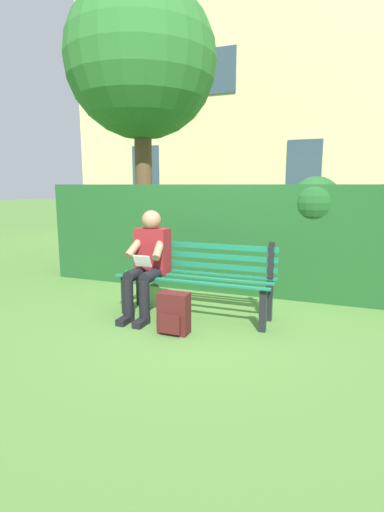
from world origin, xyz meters
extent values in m
plane|color=#517F38|center=(0.00, 0.00, 0.00)|extent=(60.00, 60.00, 0.00)
cube|color=black|center=(-0.81, 0.18, 0.23)|extent=(0.07, 0.07, 0.46)
cube|color=black|center=(0.81, 0.18, 0.23)|extent=(0.07, 0.07, 0.46)
cube|color=black|center=(-0.81, -0.18, 0.23)|extent=(0.07, 0.07, 0.46)
cube|color=black|center=(0.81, -0.18, 0.23)|extent=(0.07, 0.07, 0.46)
cube|color=#197251|center=(0.00, -0.23, 0.47)|extent=(1.78, 0.06, 0.02)
cube|color=#197251|center=(0.00, 0.00, 0.47)|extent=(1.78, 0.06, 0.02)
cube|color=#197251|center=(0.00, 0.23, 0.47)|extent=(1.78, 0.06, 0.02)
cube|color=black|center=(-0.81, -0.22, 0.68)|extent=(0.06, 0.06, 0.40)
cube|color=black|center=(0.81, -0.22, 0.68)|extent=(0.06, 0.06, 0.40)
cube|color=#197251|center=(0.00, -0.22, 0.56)|extent=(1.78, 0.02, 0.06)
cube|color=#197251|center=(0.00, -0.22, 0.68)|extent=(1.78, 0.02, 0.06)
cube|color=#197251|center=(0.00, -0.22, 0.79)|extent=(1.78, 0.02, 0.06)
cube|color=maroon|center=(0.54, -0.02, 0.74)|extent=(0.38, 0.22, 0.52)
sphere|color=#A57A5B|center=(0.54, 0.00, 1.09)|extent=(0.22, 0.22, 0.22)
cylinder|color=black|center=(0.44, 0.19, 0.50)|extent=(0.13, 0.42, 0.13)
cylinder|color=black|center=(0.64, 0.19, 0.50)|extent=(0.13, 0.42, 0.13)
cylinder|color=black|center=(0.44, 0.40, 0.24)|extent=(0.12, 0.12, 0.48)
cylinder|color=black|center=(0.64, 0.40, 0.24)|extent=(0.12, 0.12, 0.48)
cube|color=black|center=(0.44, 0.48, 0.04)|extent=(0.10, 0.24, 0.07)
cube|color=black|center=(0.64, 0.48, 0.04)|extent=(0.10, 0.24, 0.07)
cylinder|color=#A57A5B|center=(0.39, 0.12, 0.80)|extent=(0.14, 0.32, 0.26)
cylinder|color=#A57A5B|center=(0.69, 0.12, 0.80)|extent=(0.14, 0.32, 0.26)
cube|color=white|center=(0.54, 0.24, 0.66)|extent=(0.20, 0.07, 0.13)
cube|color=#1E5123|center=(0.31, -1.41, 0.75)|extent=(4.92, 0.73, 1.50)
sphere|color=#1E5123|center=(-1.17, -1.30, 1.27)|extent=(0.66, 0.66, 0.66)
sphere|color=#1E5123|center=(1.54, -1.48, 1.20)|extent=(0.59, 0.59, 0.59)
cylinder|color=brown|center=(2.21, -2.96, 1.50)|extent=(0.34, 0.34, 3.00)
sphere|color=#2D702D|center=(2.21, -2.96, 3.78)|extent=(2.85, 2.85, 2.85)
sphere|color=#2D702D|center=(2.92, -3.39, 3.50)|extent=(1.71, 1.71, 1.71)
cube|color=beige|center=(1.86, -8.30, 3.69)|extent=(9.40, 2.86, 7.37)
cube|color=#334756|center=(-0.49, -6.86, 2.06)|extent=(0.90, 0.04, 1.20)
cube|color=#334756|center=(4.21, -6.86, 2.06)|extent=(0.90, 0.04, 1.20)
cube|color=#334756|center=(1.86, -6.86, 4.57)|extent=(0.90, 0.04, 1.20)
cube|color=#4C1919|center=(0.03, 0.55, 0.21)|extent=(0.31, 0.17, 0.42)
cube|color=#4C1919|center=(0.03, 0.65, 0.13)|extent=(0.22, 0.04, 0.19)
cylinder|color=#4C1919|center=(-0.07, 0.45, 0.23)|extent=(0.04, 0.04, 0.25)
cylinder|color=#4C1919|center=(0.12, 0.45, 0.23)|extent=(0.04, 0.04, 0.25)
camera|label=1|loc=(-1.50, 3.98, 1.49)|focal=27.18mm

